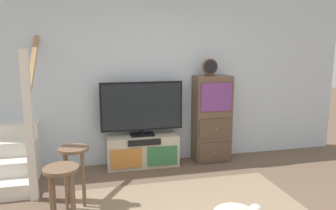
% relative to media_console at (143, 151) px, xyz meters
% --- Properties ---
extents(back_wall, '(6.40, 0.12, 2.70)m').
position_rel_media_console_xyz_m(back_wall, '(0.30, 0.27, 1.11)').
color(back_wall, silver).
rests_on(back_wall, ground_plane).
extents(media_console, '(1.09, 0.38, 0.49)m').
position_rel_media_console_xyz_m(media_console, '(0.00, 0.00, 0.00)').
color(media_console, '#BCB29E').
rests_on(media_console, ground_plane).
extents(television, '(1.25, 0.22, 0.83)m').
position_rel_media_console_xyz_m(television, '(0.00, 0.02, 0.68)').
color(television, black).
rests_on(television, media_console).
extents(side_cabinet, '(0.58, 0.38, 1.38)m').
position_rel_media_console_xyz_m(side_cabinet, '(1.13, 0.01, 0.45)').
color(side_cabinet, brown).
rests_on(side_cabinet, ground_plane).
extents(desk_clock, '(0.24, 0.08, 0.27)m').
position_rel_media_console_xyz_m(desk_clock, '(1.07, -0.00, 1.27)').
color(desk_clock, '#4C3823').
rests_on(desk_clock, side_cabinet).
extents(staircase, '(1.00, 1.36, 2.20)m').
position_rel_media_console_xyz_m(staircase, '(-1.94, 0.01, 0.13)').
color(staircase, silver).
rests_on(staircase, ground_plane).
extents(bar_stool_near, '(0.34, 0.34, 0.69)m').
position_rel_media_console_xyz_m(bar_stool_near, '(-1.04, -1.61, 0.27)').
color(bar_stool_near, brown).
rests_on(bar_stool_near, ground_plane).
extents(bar_stool_far, '(0.34, 0.34, 0.70)m').
position_rel_media_console_xyz_m(bar_stool_far, '(-0.95, -1.04, 0.28)').
color(bar_stool_far, brown).
rests_on(bar_stool_far, ground_plane).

